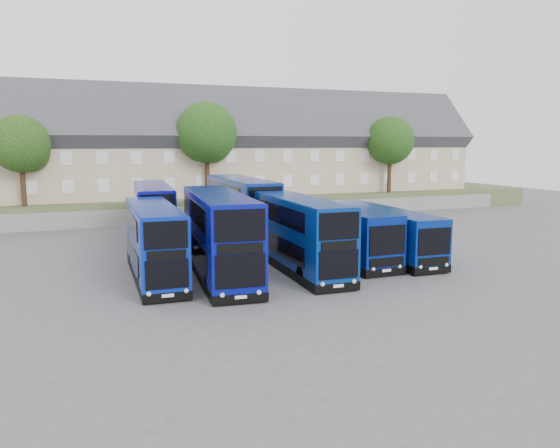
{
  "coord_description": "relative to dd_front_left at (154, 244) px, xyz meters",
  "views": [
    {
      "loc": [
        -10.62,
        -25.7,
        7.34
      ],
      "look_at": [
        1.97,
        6.36,
        2.2
      ],
      "focal_mm": 35.0,
      "sensor_mm": 36.0,
      "label": 1
    }
  ],
  "objects": [
    {
      "name": "ground",
      "position": [
        6.37,
        -3.71,
        -1.95
      ],
      "size": [
        120.0,
        120.0,
        0.0
      ],
      "primitive_type": "plane",
      "color": "#4E4E54",
      "rests_on": "ground"
    },
    {
      "name": "retaining_wall",
      "position": [
        6.37,
        20.29,
        -1.2
      ],
      "size": [
        70.0,
        0.4,
        1.5
      ],
      "primitive_type": "cube",
      "color": "slate",
      "rests_on": "ground"
    },
    {
      "name": "earth_bank",
      "position": [
        6.37,
        30.29,
        -0.95
      ],
      "size": [
        80.0,
        20.0,
        2.0
      ],
      "primitive_type": "cube",
      "color": "#4A5630",
      "rests_on": "ground"
    },
    {
      "name": "terrace_row",
      "position": [
        9.37,
        26.29,
        4.64
      ],
      "size": [
        60.0,
        10.4,
        11.2
      ],
      "color": "tan",
      "rests_on": "earth_bank"
    },
    {
      "name": "dd_front_left",
      "position": [
        0.0,
        0.0,
        0.0
      ],
      "size": [
        2.68,
        10.12,
        3.99
      ],
      "rotation": [
        0.0,
        0.0,
        -0.04
      ],
      "color": "#0824A0",
      "rests_on": "ground"
    },
    {
      "name": "dd_front_mid",
      "position": [
        3.42,
        -0.74,
        0.29
      ],
      "size": [
        3.75,
        11.7,
        4.57
      ],
      "rotation": [
        0.0,
        0.0,
        -0.1
      ],
      "color": "#070E89",
      "rests_on": "ground"
    },
    {
      "name": "dd_front_right",
      "position": [
        8.12,
        -1.09,
        0.09
      ],
      "size": [
        2.85,
        10.6,
        4.18
      ],
      "rotation": [
        0.0,
        0.0,
        -0.04
      ],
      "color": "navy",
      "rests_on": "ground"
    },
    {
      "name": "dd_rear_left",
      "position": [
        1.56,
        10.75,
        0.14
      ],
      "size": [
        3.42,
        10.91,
        4.27
      ],
      "rotation": [
        0.0,
        0.0,
        -0.09
      ],
      "color": "#070781",
      "rests_on": "ground"
    },
    {
      "name": "dd_rear_right",
      "position": [
        8.14,
        10.24,
        0.32
      ],
      "size": [
        2.92,
        11.7,
        4.63
      ],
      "rotation": [
        0.0,
        0.0,
        -0.02
      ],
      "color": "navy",
      "rests_on": "ground"
    },
    {
      "name": "coach_east_a",
      "position": [
        11.81,
        1.75,
        -0.31
      ],
      "size": [
        2.72,
        12.31,
        3.36
      ],
      "rotation": [
        0.0,
        0.0,
        0.01
      ],
      "color": "navy",
      "rests_on": "ground"
    },
    {
      "name": "coach_east_b",
      "position": [
        14.78,
        0.74,
        -0.43
      ],
      "size": [
        2.81,
        11.44,
        3.1
      ],
      "rotation": [
        0.0,
        0.0,
        -0.04
      ],
      "color": "navy",
      "rests_on": "ground"
    },
    {
      "name": "tree_west",
      "position": [
        -7.49,
        21.39,
        5.1
      ],
      "size": [
        4.8,
        4.8,
        7.65
      ],
      "color": "#382314",
      "rests_on": "earth_bank"
    },
    {
      "name": "tree_mid",
      "position": [
        8.51,
        21.89,
        6.11
      ],
      "size": [
        5.76,
        5.76,
        9.18
      ],
      "color": "#382314",
      "rests_on": "earth_bank"
    },
    {
      "name": "tree_east",
      "position": [
        28.51,
        21.39,
        5.43
      ],
      "size": [
        5.12,
        5.12,
        8.16
      ],
      "color": "#382314",
      "rests_on": "earth_bank"
    },
    {
      "name": "tree_far",
      "position": [
        34.51,
        28.39,
        5.77
      ],
      "size": [
        5.44,
        5.44,
        8.67
      ],
      "color": "#382314",
      "rests_on": "earth_bank"
    }
  ]
}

